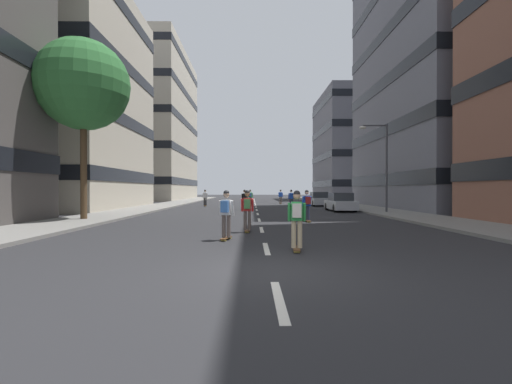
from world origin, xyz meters
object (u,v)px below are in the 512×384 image
skater_1 (226,212)px  skater_0 (291,198)px  skater_5 (307,204)px  skater_2 (281,196)px  skater_6 (247,208)px  skater_8 (205,197)px  skater_7 (244,199)px  street_tree_near (83,85)px  streetlamp_right (382,158)px  skater_4 (250,196)px  parked_car_near (319,199)px  parked_car_mid (340,203)px  skater_3 (297,217)px

skater_1 → skater_0: bearing=77.6°
skater_0 → skater_5: same height
skater_0 → skater_2: 9.34m
skater_6 → skater_8: size_ratio=1.00×
skater_7 → street_tree_near: bearing=-128.2°
skater_1 → skater_8: size_ratio=1.00×
street_tree_near → skater_5: 14.26m
skater_6 → streetlamp_right: bearing=48.6°
street_tree_near → skater_4: (9.38, 20.03, -6.68)m
skater_1 → skater_2: 31.32m
parked_car_near → parked_car_mid: 9.39m
streetlamp_right → skater_6: streetlamp_right is taller
skater_1 → skater_2: bearing=81.7°
skater_4 → skater_7: 8.75m
skater_1 → skater_8: 25.55m
skater_1 → skater_7: (0.28, 18.83, -0.03)m
skater_3 → skater_6: bearing=108.1°
parked_car_mid → skater_4: bearing=123.7°
streetlamp_right → parked_car_near: bearing=100.8°
skater_0 → skater_4: size_ratio=1.00×
parked_car_near → skater_2: (-3.72, 5.23, 0.29)m
parked_car_mid → skater_0: 6.33m
skater_3 → skater_8: bearing=102.9°
skater_2 → skater_7: (-4.23, -12.16, 0.00)m
street_tree_near → skater_7: bearing=51.8°
parked_car_mid → skater_1: 18.33m
skater_0 → skater_5: 14.83m
skater_2 → skater_8: (-8.57, -5.78, 0.00)m
parked_car_near → skater_8: 12.31m
parked_car_near → skater_4: size_ratio=2.47×
skater_3 → skater_7: (-1.95, 21.11, -0.03)m
skater_2 → skater_3: (-2.28, -33.28, 0.03)m
street_tree_near → skater_5: (12.58, -0.69, -6.68)m
skater_2 → skater_6: 28.92m
streetlamp_right → skater_5: (-6.61, -6.66, -3.12)m
parked_car_near → skater_5: size_ratio=2.47×
skater_0 → skater_4: 7.13m
street_tree_near → skater_8: (4.55, 17.68, -6.71)m
street_tree_near → skater_7: size_ratio=5.70×
skater_0 → skater_6: (-4.04, -19.34, 0.03)m
skater_7 → skater_8: same height
skater_7 → skater_8: bearing=124.2°
parked_car_mid → streetlamp_right: bearing=-50.7°
skater_8 → skater_1: bearing=-80.8°
skater_0 → skater_8: bearing=158.0°
parked_car_near → skater_8: size_ratio=2.47×
parked_car_mid → skater_2: skater_2 is taller
streetlamp_right → skater_8: streetlamp_right is taller
skater_6 → skater_3: bearing=-71.9°
parked_car_near → skater_5: bearing=-102.7°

